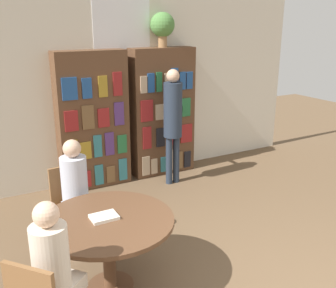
{
  "coord_description": "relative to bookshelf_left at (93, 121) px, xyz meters",
  "views": [
    {
      "loc": [
        -2.31,
        -1.65,
        2.44
      ],
      "look_at": [
        -0.21,
        2.19,
        1.05
      ],
      "focal_mm": 42.0,
      "sensor_mm": 36.0,
      "label": 1
    }
  ],
  "objects": [
    {
      "name": "reading_table",
      "position": [
        -0.69,
        -2.43,
        -0.4
      ],
      "size": [
        1.21,
        1.21,
        0.73
      ],
      "color": "brown",
      "rests_on": "ground_plane"
    },
    {
      "name": "seated_reader_right",
      "position": [
        -1.27,
        -2.93,
        -0.29
      ],
      "size": [
        0.42,
        0.41,
        1.26
      ],
      "rotation": [
        0.0,
        0.0,
        -0.86
      ],
      "color": "beige",
      "rests_on": "ground_plane"
    },
    {
      "name": "wall_back",
      "position": [
        0.58,
        0.19,
        0.49
      ],
      "size": [
        6.4,
        0.07,
        3.0
      ],
      "color": "beige",
      "rests_on": "ground_plane"
    },
    {
      "name": "chair_left_side",
      "position": [
        -0.77,
        -1.49,
        -0.5
      ],
      "size": [
        0.43,
        0.43,
        0.91
      ],
      "rotation": [
        0.0,
        0.0,
        -3.06
      ],
      "color": "brown",
      "rests_on": "ground_plane"
    },
    {
      "name": "open_book_on_table",
      "position": [
        -0.71,
        -2.41,
        -0.27
      ],
      "size": [
        0.24,
        0.18,
        0.03
      ],
      "color": "silver",
      "rests_on": "reading_table"
    },
    {
      "name": "bookshelf_left",
      "position": [
        0.0,
        0.0,
        0.0
      ],
      "size": [
        1.04,
        0.34,
        2.03
      ],
      "color": "brown",
      "rests_on": "ground_plane"
    },
    {
      "name": "seated_reader_left",
      "position": [
        -0.75,
        -1.66,
        -0.28
      ],
      "size": [
        0.3,
        0.39,
        1.27
      ],
      "rotation": [
        0.0,
        0.0,
        -3.06
      ],
      "color": "#B2B7C6",
      "rests_on": "ground_plane"
    },
    {
      "name": "bookshelf_right",
      "position": [
        1.16,
        0.0,
        0.0
      ],
      "size": [
        1.04,
        0.34,
        2.03
      ],
      "color": "brown",
      "rests_on": "ground_plane"
    },
    {
      "name": "flower_vase",
      "position": [
        1.17,
        0.0,
        1.34
      ],
      "size": [
        0.37,
        0.37,
        0.52
      ],
      "color": "#997047",
      "rests_on": "bookshelf_right"
    },
    {
      "name": "librarian_standing",
      "position": [
        1.07,
        -0.5,
        0.06
      ],
      "size": [
        0.28,
        0.55,
        1.76
      ],
      "color": "#232D3D",
      "rests_on": "ground_plane"
    }
  ]
}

